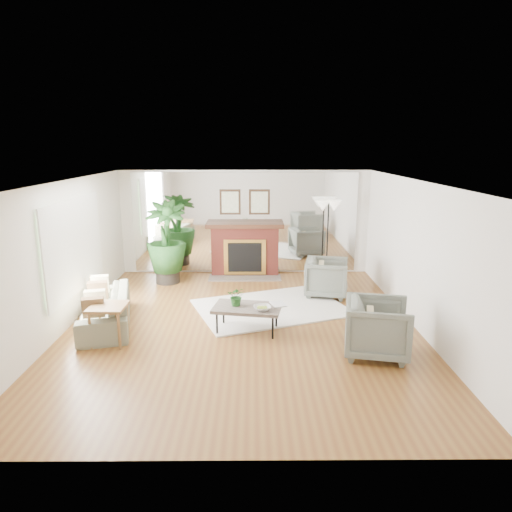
{
  "coord_description": "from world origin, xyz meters",
  "views": [
    {
      "loc": [
        0.19,
        -7.45,
        3.08
      ],
      "look_at": [
        0.25,
        0.6,
        1.11
      ],
      "focal_mm": 32.0,
      "sensor_mm": 36.0,
      "label": 1
    }
  ],
  "objects_px": {
    "floor_lamp": "(328,212)",
    "side_table": "(108,312)",
    "coffee_table": "(247,308)",
    "armchair_front": "(377,328)",
    "armchair_back": "(327,278)",
    "fireplace": "(245,248)",
    "potted_ficus": "(166,240)",
    "sofa": "(105,308)"
  },
  "relations": [
    {
      "from": "floor_lamp",
      "to": "side_table",
      "type": "bearing_deg",
      "value": -136.77
    },
    {
      "from": "coffee_table",
      "to": "armchair_front",
      "type": "relative_size",
      "value": 1.3
    },
    {
      "from": "armchair_front",
      "to": "side_table",
      "type": "distance_m",
      "value": 4.15
    },
    {
      "from": "armchair_back",
      "to": "fireplace",
      "type": "bearing_deg",
      "value": 58.31
    },
    {
      "from": "potted_ficus",
      "to": "sofa",
      "type": "bearing_deg",
      "value": -104.06
    },
    {
      "from": "sofa",
      "to": "side_table",
      "type": "distance_m",
      "value": 0.88
    },
    {
      "from": "armchair_front",
      "to": "potted_ficus",
      "type": "distance_m",
      "value": 5.37
    },
    {
      "from": "armchair_front",
      "to": "armchair_back",
      "type": "bearing_deg",
      "value": 18.19
    },
    {
      "from": "coffee_table",
      "to": "potted_ficus",
      "type": "height_order",
      "value": "potted_ficus"
    },
    {
      "from": "fireplace",
      "to": "coffee_table",
      "type": "relative_size",
      "value": 1.69
    },
    {
      "from": "fireplace",
      "to": "side_table",
      "type": "relative_size",
      "value": 3.23
    },
    {
      "from": "fireplace",
      "to": "floor_lamp",
      "type": "relative_size",
      "value": 1.12
    },
    {
      "from": "armchair_front",
      "to": "potted_ficus",
      "type": "relative_size",
      "value": 0.5
    },
    {
      "from": "sofa",
      "to": "armchair_back",
      "type": "xyz_separation_m",
      "value": [
        4.13,
        1.55,
        0.09
      ]
    },
    {
      "from": "sofa",
      "to": "fireplace",
      "type": "bearing_deg",
      "value": 128.94
    },
    {
      "from": "armchair_front",
      "to": "potted_ficus",
      "type": "bearing_deg",
      "value": 57.13
    },
    {
      "from": "potted_ficus",
      "to": "floor_lamp",
      "type": "xyz_separation_m",
      "value": [
        3.72,
        0.48,
        0.56
      ]
    },
    {
      "from": "side_table",
      "to": "potted_ficus",
      "type": "bearing_deg",
      "value": 84.52
    },
    {
      "from": "armchair_back",
      "to": "potted_ficus",
      "type": "relative_size",
      "value": 0.46
    },
    {
      "from": "sofa",
      "to": "armchair_front",
      "type": "distance_m",
      "value": 4.61
    },
    {
      "from": "coffee_table",
      "to": "sofa",
      "type": "relative_size",
      "value": 0.59
    },
    {
      "from": "potted_ficus",
      "to": "floor_lamp",
      "type": "distance_m",
      "value": 3.79
    },
    {
      "from": "fireplace",
      "to": "potted_ficus",
      "type": "relative_size",
      "value": 1.09
    },
    {
      "from": "coffee_table",
      "to": "floor_lamp",
      "type": "distance_m",
      "value": 3.99
    },
    {
      "from": "fireplace",
      "to": "armchair_back",
      "type": "height_order",
      "value": "fireplace"
    },
    {
      "from": "sofa",
      "to": "armchair_back",
      "type": "bearing_deg",
      "value": 96.66
    },
    {
      "from": "armchair_front",
      "to": "potted_ficus",
      "type": "height_order",
      "value": "potted_ficus"
    },
    {
      "from": "fireplace",
      "to": "coffee_table",
      "type": "bearing_deg",
      "value": -88.47
    },
    {
      "from": "coffee_table",
      "to": "potted_ficus",
      "type": "xyz_separation_m",
      "value": [
        -1.86,
        2.85,
        0.59
      ]
    },
    {
      "from": "side_table",
      "to": "armchair_front",
      "type": "bearing_deg",
      "value": -5.94
    },
    {
      "from": "fireplace",
      "to": "potted_ficus",
      "type": "xyz_separation_m",
      "value": [
        -1.77,
        -0.64,
        0.34
      ]
    },
    {
      "from": "side_table",
      "to": "coffee_table",
      "type": "bearing_deg",
      "value": 11.87
    },
    {
      "from": "armchair_back",
      "to": "potted_ficus",
      "type": "distance_m",
      "value": 3.68
    },
    {
      "from": "side_table",
      "to": "potted_ficus",
      "type": "height_order",
      "value": "potted_ficus"
    },
    {
      "from": "sofa",
      "to": "floor_lamp",
      "type": "distance_m",
      "value": 5.44
    },
    {
      "from": "coffee_table",
      "to": "floor_lamp",
      "type": "relative_size",
      "value": 0.67
    },
    {
      "from": "armchair_back",
      "to": "coffee_table",
      "type": "bearing_deg",
      "value": 150.42
    },
    {
      "from": "armchair_front",
      "to": "side_table",
      "type": "bearing_deg",
      "value": 95.65
    },
    {
      "from": "fireplace",
      "to": "sofa",
      "type": "bearing_deg",
      "value": -127.1
    },
    {
      "from": "side_table",
      "to": "floor_lamp",
      "type": "bearing_deg",
      "value": 43.23
    },
    {
      "from": "sofa",
      "to": "floor_lamp",
      "type": "height_order",
      "value": "floor_lamp"
    },
    {
      "from": "armchair_back",
      "to": "floor_lamp",
      "type": "bearing_deg",
      "value": 2.59
    }
  ]
}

